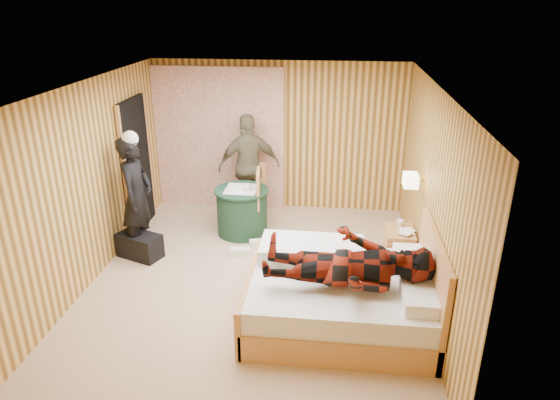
# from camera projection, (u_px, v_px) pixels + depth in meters

# --- Properties ---
(floor) EXTENTS (4.20, 5.00, 0.01)m
(floor) POSITION_uv_depth(u_px,v_px,m) (256.00, 279.00, 6.54)
(floor) COLOR tan
(floor) RESTS_ON ground
(ceiling) EXTENTS (4.20, 5.00, 0.01)m
(ceiling) POSITION_uv_depth(u_px,v_px,m) (252.00, 87.00, 5.59)
(ceiling) COLOR silver
(ceiling) RESTS_ON wall_back
(wall_back) EXTENTS (4.20, 0.02, 2.50)m
(wall_back) POSITION_uv_depth(u_px,v_px,m) (278.00, 137.00, 8.36)
(wall_back) COLOR #ECB85A
(wall_back) RESTS_ON floor
(wall_left) EXTENTS (0.02, 5.00, 2.50)m
(wall_left) POSITION_uv_depth(u_px,v_px,m) (90.00, 183.00, 6.29)
(wall_left) COLOR #ECB85A
(wall_left) RESTS_ON floor
(wall_right) EXTENTS (0.02, 5.00, 2.50)m
(wall_right) POSITION_uv_depth(u_px,v_px,m) (431.00, 198.00, 5.84)
(wall_right) COLOR #ECB85A
(wall_right) RESTS_ON floor
(curtain) EXTENTS (2.20, 0.08, 2.40)m
(curtain) POSITION_uv_depth(u_px,v_px,m) (219.00, 139.00, 8.43)
(curtain) COLOR silver
(curtain) RESTS_ON floor
(doorway) EXTENTS (0.06, 0.90, 2.05)m
(doorway) POSITION_uv_depth(u_px,v_px,m) (137.00, 166.00, 7.66)
(doorway) COLOR black
(doorway) RESTS_ON floor
(wall_lamp) EXTENTS (0.26, 0.24, 0.16)m
(wall_lamp) POSITION_uv_depth(u_px,v_px,m) (411.00, 180.00, 6.25)
(wall_lamp) COLOR gold
(wall_lamp) RESTS_ON wall_right
(bed) EXTENTS (2.07, 1.63, 1.12)m
(bed) POSITION_uv_depth(u_px,v_px,m) (343.00, 295.00, 5.60)
(bed) COLOR #E1915C
(bed) RESTS_ON floor
(nightstand) EXTENTS (0.40, 0.54, 0.52)m
(nightstand) POSITION_uv_depth(u_px,v_px,m) (399.00, 247.00, 6.80)
(nightstand) COLOR #E1915C
(nightstand) RESTS_ON floor
(round_table) EXTENTS (0.83, 0.83, 0.74)m
(round_table) POSITION_uv_depth(u_px,v_px,m) (242.00, 211.00, 7.69)
(round_table) COLOR #20462E
(round_table) RESTS_ON floor
(chair_far) EXTENTS (0.55, 0.55, 0.93)m
(chair_far) POSITION_uv_depth(u_px,v_px,m) (251.00, 186.00, 8.22)
(chair_far) COLOR #E1915C
(chair_far) RESTS_ON floor
(chair_near) EXTENTS (0.52, 0.52, 1.04)m
(chair_near) POSITION_uv_depth(u_px,v_px,m) (251.00, 198.00, 7.55)
(chair_near) COLOR #E1915C
(chair_near) RESTS_ON floor
(duffel_bag) EXTENTS (0.69, 0.52, 0.35)m
(duffel_bag) POSITION_uv_depth(u_px,v_px,m) (140.00, 246.00, 7.04)
(duffel_bag) COLOR black
(duffel_bag) RESTS_ON floor
(sneaker_left) EXTENTS (0.29, 0.19, 0.12)m
(sneaker_left) POSITION_uv_depth(u_px,v_px,m) (259.00, 244.00, 7.35)
(sneaker_left) COLOR white
(sneaker_left) RESTS_ON floor
(sneaker_right) EXTENTS (0.30, 0.16, 0.13)m
(sneaker_right) POSITION_uv_depth(u_px,v_px,m) (240.00, 252.00, 7.09)
(sneaker_right) COLOR white
(sneaker_right) RESTS_ON floor
(woman_standing) EXTENTS (0.42, 0.63, 1.72)m
(woman_standing) POSITION_uv_depth(u_px,v_px,m) (137.00, 197.00, 6.90)
(woman_standing) COLOR black
(woman_standing) RESTS_ON floor
(man_at_table) EXTENTS (1.09, 0.72, 1.72)m
(man_at_table) POSITION_uv_depth(u_px,v_px,m) (249.00, 166.00, 8.14)
(man_at_table) COLOR brown
(man_at_table) RESTS_ON floor
(man_on_bed) EXTENTS (0.86, 0.67, 1.77)m
(man_on_bed) POSITION_uv_depth(u_px,v_px,m) (349.00, 253.00, 5.14)
(man_on_bed) COLOR maroon
(man_on_bed) RESTS_ON bed
(book_lower) EXTENTS (0.18, 0.24, 0.02)m
(book_lower) POSITION_uv_depth(u_px,v_px,m) (401.00, 231.00, 6.65)
(book_lower) COLOR white
(book_lower) RESTS_ON nightstand
(book_upper) EXTENTS (0.26, 0.28, 0.02)m
(book_upper) POSITION_uv_depth(u_px,v_px,m) (401.00, 230.00, 6.64)
(book_upper) COLOR white
(book_upper) RESTS_ON nightstand
(cup_nightstand) EXTENTS (0.12, 0.12, 0.09)m
(cup_nightstand) POSITION_uv_depth(u_px,v_px,m) (400.00, 223.00, 6.80)
(cup_nightstand) COLOR white
(cup_nightstand) RESTS_ON nightstand
(cup_table) EXTENTS (0.15, 0.15, 0.10)m
(cup_table) POSITION_uv_depth(u_px,v_px,m) (247.00, 187.00, 7.47)
(cup_table) COLOR white
(cup_table) RESTS_ON round_table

